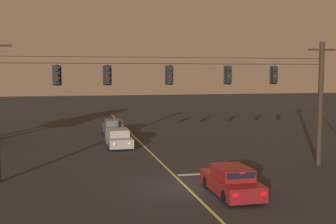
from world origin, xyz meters
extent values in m
plane|color=#28282B|center=(0.00, 0.00, 0.00)|extent=(180.00, 180.00, 0.00)
cube|color=#D1C64C|center=(0.00, 9.10, 0.00)|extent=(0.14, 60.00, 0.01)
cube|color=silver|center=(1.90, 2.50, 0.00)|extent=(3.40, 0.36, 0.01)
cylinder|color=#2D2116|center=(9.55, 3.10, 3.88)|extent=(0.32, 0.32, 7.76)
cube|color=#2D2116|center=(9.55, 3.10, 7.26)|extent=(1.80, 0.12, 0.12)
cylinder|color=slate|center=(9.55, 3.10, 6.91)|extent=(0.12, 0.12, 0.18)
cylinder|color=black|center=(0.00, 3.10, 6.36)|extent=(19.11, 0.03, 0.03)
cylinder|color=black|center=(0.00, 3.10, 6.71)|extent=(19.11, 0.02, 0.02)
cylinder|color=black|center=(-6.38, 3.10, 6.27)|extent=(0.04, 0.04, 0.18)
cube|color=black|center=(-6.38, 3.10, 5.70)|extent=(0.32, 0.26, 0.96)
cube|color=black|center=(-6.38, 3.25, 5.70)|extent=(0.48, 0.03, 1.12)
sphere|color=#380A0A|center=(-6.38, 2.94, 5.99)|extent=(0.17, 0.17, 0.17)
cylinder|color=black|center=(-6.38, 2.90, 6.03)|extent=(0.20, 0.10, 0.20)
sphere|color=orange|center=(-6.38, 2.94, 5.70)|extent=(0.17, 0.17, 0.17)
cylinder|color=black|center=(-6.38, 2.90, 5.74)|extent=(0.20, 0.10, 0.20)
sphere|color=black|center=(-6.38, 2.94, 5.41)|extent=(0.17, 0.17, 0.17)
cylinder|color=black|center=(-6.38, 2.90, 5.45)|extent=(0.20, 0.10, 0.20)
cylinder|color=black|center=(-3.67, 3.10, 6.27)|extent=(0.04, 0.04, 0.18)
cube|color=black|center=(-3.67, 3.10, 5.70)|extent=(0.32, 0.26, 0.96)
cube|color=black|center=(-3.67, 3.25, 5.70)|extent=(0.48, 0.03, 1.12)
sphere|color=#380A0A|center=(-3.67, 2.94, 5.99)|extent=(0.17, 0.17, 0.17)
cylinder|color=black|center=(-3.67, 2.90, 6.03)|extent=(0.20, 0.10, 0.20)
sphere|color=orange|center=(-3.67, 2.94, 5.70)|extent=(0.17, 0.17, 0.17)
cylinder|color=black|center=(-3.67, 2.90, 5.74)|extent=(0.20, 0.10, 0.20)
sphere|color=black|center=(-3.67, 2.94, 5.41)|extent=(0.17, 0.17, 0.17)
cylinder|color=black|center=(-3.67, 2.90, 5.45)|extent=(0.20, 0.10, 0.20)
cylinder|color=black|center=(-0.13, 3.10, 6.27)|extent=(0.04, 0.04, 0.18)
cube|color=black|center=(-0.13, 3.10, 5.70)|extent=(0.32, 0.26, 0.96)
cube|color=black|center=(-0.13, 3.25, 5.70)|extent=(0.48, 0.03, 1.12)
sphere|color=#380A0A|center=(-0.13, 2.94, 5.99)|extent=(0.17, 0.17, 0.17)
cylinder|color=black|center=(-0.13, 2.90, 6.03)|extent=(0.20, 0.10, 0.20)
sphere|color=orange|center=(-0.13, 2.94, 5.70)|extent=(0.17, 0.17, 0.17)
cylinder|color=black|center=(-0.13, 2.90, 5.74)|extent=(0.20, 0.10, 0.20)
sphere|color=black|center=(-0.13, 2.94, 5.41)|extent=(0.17, 0.17, 0.17)
cylinder|color=black|center=(-0.13, 2.90, 5.45)|extent=(0.20, 0.10, 0.20)
cylinder|color=black|center=(3.43, 3.10, 6.27)|extent=(0.04, 0.04, 0.18)
cube|color=black|center=(3.43, 3.10, 5.70)|extent=(0.32, 0.26, 0.96)
cube|color=black|center=(3.43, 3.25, 5.70)|extent=(0.48, 0.03, 1.12)
sphere|color=#380A0A|center=(3.43, 2.94, 5.99)|extent=(0.17, 0.17, 0.17)
cylinder|color=black|center=(3.43, 2.90, 6.03)|extent=(0.20, 0.10, 0.20)
sphere|color=orange|center=(3.43, 2.94, 5.70)|extent=(0.17, 0.17, 0.17)
cylinder|color=black|center=(3.43, 2.90, 5.74)|extent=(0.20, 0.10, 0.20)
sphere|color=black|center=(3.43, 2.94, 5.41)|extent=(0.17, 0.17, 0.17)
cylinder|color=black|center=(3.43, 2.90, 5.45)|extent=(0.20, 0.10, 0.20)
cylinder|color=black|center=(6.38, 3.10, 6.27)|extent=(0.04, 0.04, 0.18)
cube|color=black|center=(6.38, 3.10, 5.70)|extent=(0.32, 0.26, 0.96)
cube|color=black|center=(6.38, 3.25, 5.70)|extent=(0.48, 0.03, 1.12)
sphere|color=#380A0A|center=(6.38, 2.94, 5.99)|extent=(0.17, 0.17, 0.17)
cylinder|color=black|center=(6.38, 2.90, 6.03)|extent=(0.20, 0.10, 0.20)
sphere|color=orange|center=(6.38, 2.94, 5.70)|extent=(0.17, 0.17, 0.17)
cylinder|color=black|center=(6.38, 2.90, 5.74)|extent=(0.20, 0.10, 0.20)
sphere|color=black|center=(6.38, 2.94, 5.41)|extent=(0.17, 0.17, 0.17)
cylinder|color=black|center=(6.38, 2.90, 5.45)|extent=(0.20, 0.10, 0.20)
cube|color=maroon|center=(1.74, -1.84, 0.51)|extent=(1.80, 4.30, 0.68)
cube|color=maroon|center=(1.74, -1.96, 1.12)|extent=(1.51, 2.15, 0.54)
cube|color=black|center=(1.74, -1.03, 1.12)|extent=(1.40, 0.21, 0.48)
cube|color=black|center=(1.74, -3.03, 1.12)|extent=(1.37, 0.18, 0.46)
cylinder|color=black|center=(0.95, -0.51, 0.32)|extent=(0.22, 0.64, 0.64)
cylinder|color=black|center=(2.53, -0.51, 0.32)|extent=(0.22, 0.64, 0.64)
cylinder|color=black|center=(0.95, -3.18, 0.32)|extent=(0.22, 0.64, 0.64)
cylinder|color=black|center=(2.53, -3.18, 0.32)|extent=(0.22, 0.64, 0.64)
cube|color=red|center=(1.09, -4.01, 0.61)|extent=(0.28, 0.03, 0.18)
cube|color=red|center=(2.39, -4.01, 0.61)|extent=(0.28, 0.03, 0.18)
cube|color=red|center=(1.74, -3.13, 1.35)|extent=(0.24, 0.04, 0.06)
cube|color=gray|center=(-1.99, 12.80, 0.51)|extent=(1.80, 4.30, 0.68)
cube|color=gray|center=(-1.99, 12.92, 1.12)|extent=(1.51, 2.15, 0.54)
cube|color=black|center=(-1.99, 11.98, 1.12)|extent=(1.40, 0.21, 0.48)
cube|color=black|center=(-1.99, 13.98, 1.12)|extent=(1.37, 0.18, 0.46)
cylinder|color=black|center=(-1.20, 11.46, 0.32)|extent=(0.22, 0.64, 0.64)
cylinder|color=black|center=(-2.78, 11.46, 0.32)|extent=(0.22, 0.64, 0.64)
cylinder|color=black|center=(-1.20, 14.13, 0.32)|extent=(0.22, 0.64, 0.64)
cylinder|color=black|center=(-2.78, 14.13, 0.32)|extent=(0.22, 0.64, 0.64)
sphere|color=white|center=(-1.43, 10.63, 0.57)|extent=(0.20, 0.20, 0.20)
sphere|color=white|center=(-2.55, 10.63, 0.57)|extent=(0.20, 0.20, 0.20)
cube|color=#4C4C51|center=(-1.69, 19.73, 0.51)|extent=(1.80, 4.30, 0.68)
cube|color=#4C4C51|center=(-1.69, 19.85, 1.12)|extent=(1.51, 2.15, 0.54)
cube|color=black|center=(-1.69, 18.92, 1.12)|extent=(1.40, 0.21, 0.48)
cube|color=black|center=(-1.69, 20.92, 1.12)|extent=(1.37, 0.18, 0.46)
cylinder|color=black|center=(-0.90, 18.40, 0.32)|extent=(0.22, 0.64, 0.64)
cylinder|color=black|center=(-2.48, 18.40, 0.32)|extent=(0.22, 0.64, 0.64)
cylinder|color=black|center=(-0.90, 21.07, 0.32)|extent=(0.22, 0.64, 0.64)
cylinder|color=black|center=(-2.48, 21.07, 0.32)|extent=(0.22, 0.64, 0.64)
sphere|color=white|center=(-1.13, 17.56, 0.57)|extent=(0.20, 0.20, 0.20)
sphere|color=white|center=(-2.25, 17.56, 0.57)|extent=(0.20, 0.20, 0.20)
camera|label=1|loc=(-5.80, -20.94, 5.86)|focal=46.14mm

